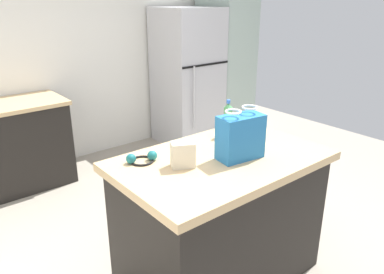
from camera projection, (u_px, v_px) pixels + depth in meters
The scene contains 9 objects.
ground at pixel (219, 250), 3.02m from camera, with size 6.81×6.81×0.00m, color #9E9384.
back_wall at pixel (71, 46), 4.36m from camera, with size 5.68×0.13×2.69m.
kitchen_island at pixel (219, 218), 2.61m from camera, with size 1.37×0.88×0.93m.
refrigerator at pixel (188, 77), 5.02m from camera, with size 0.75×0.76×1.76m.
tall_cabinet at pixel (226, 54), 5.34m from camera, with size 0.58×0.68×2.23m.
shopping_bag at pixel (240, 137), 2.39m from camera, with size 0.31×0.19×0.33m.
small_box at pixel (183, 155), 2.29m from camera, with size 0.14×0.09×0.16m, color beige.
bottle at pixel (228, 119), 2.79m from camera, with size 0.06×0.06×0.27m.
ear_defenders at pixel (142, 158), 2.37m from camera, with size 0.19×0.19×0.06m.
Camera 1 is at (-1.75, -1.81, 1.92)m, focal length 35.56 mm.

